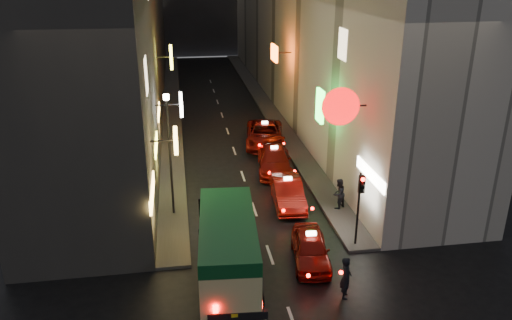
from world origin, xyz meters
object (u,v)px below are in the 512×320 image
taxi_near (311,246)px  minibus (228,242)px  traffic_light (360,194)px  pedestrian_crossing (346,275)px  lamp_post (170,147)px

taxi_near → minibus: bearing=-169.0°
minibus → taxi_near: bearing=11.0°
minibus → traffic_light: 6.26m
pedestrian_crossing → minibus: bearing=82.4°
pedestrian_crossing → traffic_light: size_ratio=0.57×
minibus → pedestrian_crossing: 4.80m
pedestrian_crossing → lamp_post: lamp_post is taller
taxi_near → traffic_light: 3.15m
taxi_near → pedestrian_crossing: 2.74m
taxi_near → lamp_post: bearing=137.9°
minibus → pedestrian_crossing: (4.33, -1.93, -0.71)m
pedestrian_crossing → lamp_post: (-6.53, 7.92, 2.73)m
minibus → lamp_post: lamp_post is taller
taxi_near → traffic_light: (2.37, 0.75, 1.94)m
traffic_light → taxi_near: bearing=-162.4°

